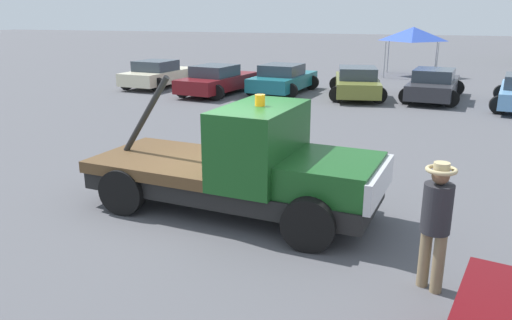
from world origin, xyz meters
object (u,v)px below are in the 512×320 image
object	(u,v)px
tow_truck	(247,167)
parked_car_cream	(158,74)
parked_car_charcoal	(433,85)
person_near_truck	(436,217)
parked_car_teal	(283,79)
canopy_tent_blue	(413,34)
parked_car_maroon	(217,80)
parked_car_olive	(357,82)

from	to	relation	value
tow_truck	parked_car_cream	size ratio (longest dim) A/B	1.30
tow_truck	parked_car_charcoal	world-z (taller)	tow_truck
person_near_truck	parked_car_teal	world-z (taller)	person_near_truck
tow_truck	canopy_tent_blue	distance (m)	23.00
person_near_truck	canopy_tent_blue	xyz separation A→B (m)	(-0.96, 24.60, 1.35)
person_near_truck	canopy_tent_blue	distance (m)	24.66
tow_truck	parked_car_maroon	size ratio (longest dim) A/B	1.20
parked_car_charcoal	parked_car_teal	bearing A→B (deg)	98.25
parked_car_cream	parked_car_charcoal	size ratio (longest dim) A/B	0.88
tow_truck	parked_car_olive	distance (m)	14.23
person_near_truck	parked_car_maroon	world-z (taller)	person_near_truck
parked_car_maroon	canopy_tent_blue	bearing A→B (deg)	-30.82
parked_car_cream	parked_car_olive	world-z (taller)	same
parked_car_teal	parked_car_maroon	bearing A→B (deg)	121.97
parked_car_cream	parked_car_olive	xyz separation A→B (m)	(9.87, 0.08, 0.00)
canopy_tent_blue	parked_car_teal	bearing A→B (deg)	-122.70
parked_car_maroon	parked_car_charcoal	distance (m)	9.54
tow_truck	parked_car_teal	xyz separation A→B (m)	(-3.17, 14.30, -0.25)
person_near_truck	parked_car_cream	distance (m)	20.49
tow_truck	parked_car_teal	world-z (taller)	tow_truck
parked_car_teal	canopy_tent_blue	distance (m)	10.30
tow_truck	parked_car_maroon	xyz separation A→B (m)	(-5.95, 12.97, -0.25)
parked_car_teal	canopy_tent_blue	world-z (taller)	canopy_tent_blue
person_near_truck	parked_car_olive	xyz separation A→B (m)	(-3.02, 15.99, -0.42)
parked_car_charcoal	parked_car_maroon	bearing A→B (deg)	105.82
tow_truck	parked_car_olive	size ratio (longest dim) A/B	1.14
parked_car_cream	parked_car_olive	bearing A→B (deg)	-83.54
parked_car_cream	parked_car_maroon	distance (m)	3.87
parked_car_olive	canopy_tent_blue	size ratio (longest dim) A/B	1.74
parked_car_cream	canopy_tent_blue	world-z (taller)	canopy_tent_blue
tow_truck	parked_car_cream	distance (m)	17.11
parked_car_cream	parked_car_teal	size ratio (longest dim) A/B	0.96
person_near_truck	parked_car_cream	size ratio (longest dim) A/B	0.41
canopy_tent_blue	parked_car_maroon	bearing A→B (deg)	-129.93
parked_car_teal	parked_car_charcoal	world-z (taller)	same
parked_car_charcoal	canopy_tent_blue	size ratio (longest dim) A/B	1.72
tow_truck	parked_car_cream	bearing A→B (deg)	130.47
parked_car_olive	canopy_tent_blue	world-z (taller)	canopy_tent_blue
parked_car_maroon	parked_car_olive	distance (m)	6.32
tow_truck	parked_car_charcoal	distance (m)	14.87
tow_truck	parked_car_maroon	bearing A→B (deg)	120.85
parked_car_maroon	parked_car_charcoal	xyz separation A→B (m)	(9.43, 1.48, 0.00)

